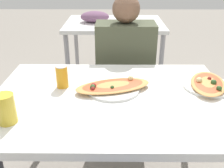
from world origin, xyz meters
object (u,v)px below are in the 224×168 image
soda_can (62,77)px  pizza_second (208,84)px  person_seated (125,62)px  chair_far_seated (124,82)px  pizza_main (113,87)px  dining_table (111,108)px  drink_glass (6,109)px

soda_can → pizza_second: 0.82m
person_seated → soda_can: (-0.37, -0.56, 0.13)m
chair_far_seated → pizza_second: (0.44, -0.67, 0.30)m
chair_far_seated → person_seated: bearing=90.0°
person_seated → pizza_main: (-0.09, -0.60, 0.08)m
pizza_main → soda_can: 0.29m
person_seated → dining_table: bearing=81.4°
soda_can → drink_glass: bearing=-116.9°
pizza_main → dining_table: bearing=-97.8°
soda_can → pizza_second: (0.82, 0.00, -0.04)m
pizza_main → drink_glass: size_ratio=3.32×
person_seated → soda_can: 0.68m
person_seated → drink_glass: (-0.55, -0.91, 0.13)m
dining_table → soda_can: (-0.27, 0.11, 0.14)m
chair_far_seated → pizza_main: 0.77m
chair_far_seated → soda_can: soda_can is taller
dining_table → person_seated: 0.68m
drink_glass → dining_table: bearing=28.5°
person_seated → pizza_main: size_ratio=2.67×
chair_far_seated → pizza_main: (-0.09, -0.70, 0.30)m
dining_table → chair_far_seated: bearing=82.6°
dining_table → pizza_main: (0.01, 0.07, 0.09)m
chair_far_seated → person_seated: size_ratio=0.71×
person_seated → soda_can: person_seated is taller
dining_table → pizza_second: (0.54, 0.11, 0.09)m
dining_table → pizza_main: size_ratio=2.79×
chair_far_seated → soda_can: 0.84m
dining_table → person_seated: bearing=81.4°
dining_table → person_seated: size_ratio=1.04×
chair_far_seated → person_seated: 0.25m
chair_far_seated → drink_glass: (-0.55, -1.02, 0.35)m
dining_table → pizza_main: pizza_main is taller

